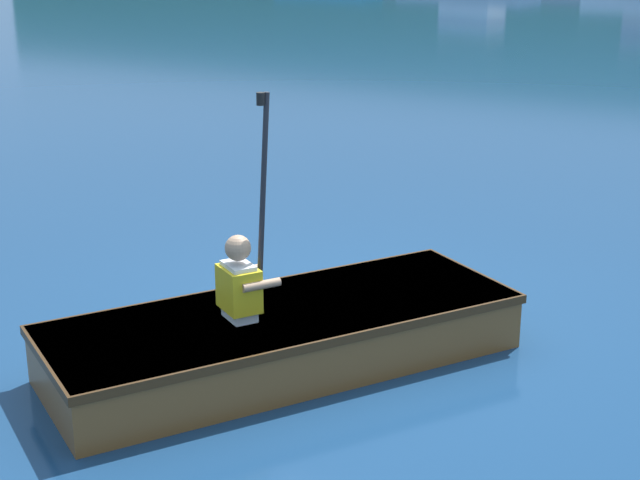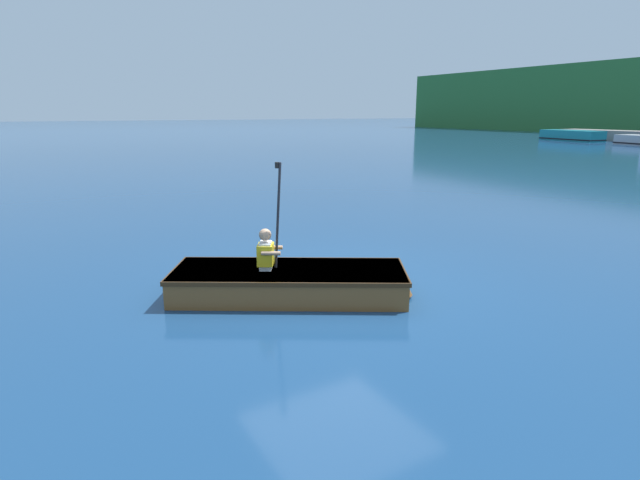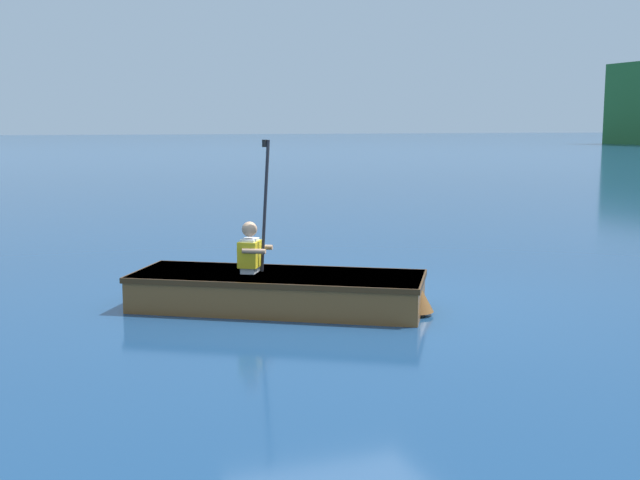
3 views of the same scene
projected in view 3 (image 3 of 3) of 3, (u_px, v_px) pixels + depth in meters
name	position (u px, v px, depth m)	size (l,w,h in m)	color
ground_plane	(346.00, 302.00, 9.23)	(300.00, 300.00, 0.00)	navy
rowboat_foreground	(282.00, 289.00, 8.88)	(2.67, 3.35, 0.40)	brown
person_paddler	(251.00, 249.00, 8.88)	(0.45, 0.45, 1.47)	silver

